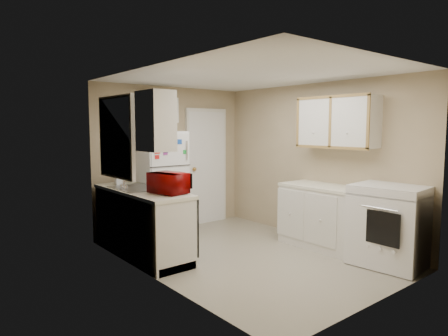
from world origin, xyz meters
TOP-DOWN VIEW (x-y plane):
  - floor at (0.00, 0.00)m, footprint 3.80×3.80m
  - ceiling at (0.00, 0.00)m, footprint 3.80×3.80m
  - wall_left at (-1.40, 0.00)m, footprint 3.80×3.80m
  - wall_right at (1.40, 0.00)m, footprint 3.80×3.80m
  - wall_back at (0.00, 1.90)m, footprint 2.80×2.80m
  - wall_front at (0.00, -1.90)m, footprint 2.80×2.80m
  - left_counter at (-1.10, 0.90)m, footprint 0.60×1.80m
  - dishwasher at (-0.81, 0.30)m, footprint 0.03×0.58m
  - sink at (-1.10, 1.05)m, footprint 0.54×0.74m
  - microwave at (-0.98, 0.39)m, footprint 0.52×0.35m
  - soap_bottle at (-1.15, 1.50)m, footprint 0.11×0.11m
  - window_blinds at (-1.36, 1.05)m, footprint 0.10×0.98m
  - upper_cabinet_left at (-1.25, 0.22)m, footprint 0.30×0.45m
  - refrigerator at (-0.45, 1.55)m, footprint 0.69×0.67m
  - cabinet_over_fridge at (-0.40, 1.75)m, footprint 0.70×0.30m
  - interior_door at (0.70, 1.86)m, footprint 0.86×0.06m
  - right_counter at (1.10, -0.80)m, footprint 0.60×2.00m
  - stove at (1.10, -1.41)m, footprint 0.77×0.91m
  - upper_cabinet_right at (1.25, -0.50)m, footprint 0.30×1.20m

SIDE VIEW (x-z plane):
  - floor at x=0.00m, z-range 0.00..0.00m
  - left_counter at x=-1.10m, z-range 0.00..0.90m
  - right_counter at x=1.10m, z-range 0.00..0.90m
  - dishwasher at x=-0.81m, z-range 0.13..0.85m
  - stove at x=1.10m, z-range 0.00..1.03m
  - refrigerator at x=-0.45m, z-range 0.00..1.67m
  - sink at x=-1.10m, z-range 0.78..0.94m
  - soap_bottle at x=-1.15m, z-range 0.89..1.11m
  - interior_door at x=0.70m, z-range -0.02..2.06m
  - microwave at x=-0.98m, z-range 0.89..1.21m
  - wall_left at x=-1.40m, z-range 1.20..1.20m
  - wall_right at x=1.40m, z-range 1.20..1.20m
  - wall_back at x=0.00m, z-range 1.20..1.20m
  - wall_front at x=0.00m, z-range 1.20..1.20m
  - window_blinds at x=-1.36m, z-range 1.06..2.14m
  - upper_cabinet_left at x=-1.25m, z-range 1.45..2.15m
  - upper_cabinet_right at x=1.25m, z-range 1.45..2.15m
  - cabinet_over_fridge at x=-0.40m, z-range 1.80..2.20m
  - ceiling at x=0.00m, z-range 2.40..2.40m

